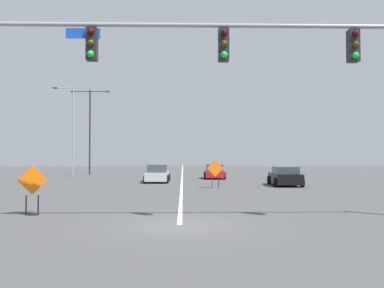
{
  "coord_description": "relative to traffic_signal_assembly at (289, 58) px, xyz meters",
  "views": [
    {
      "loc": [
        0.11,
        -12.63,
        2.22
      ],
      "look_at": [
        1.09,
        31.15,
        3.45
      ],
      "focal_mm": 36.93,
      "sensor_mm": 36.0,
      "label": 1
    }
  ],
  "objects": [
    {
      "name": "construction_sign_median_far",
      "position": [
        -9.09,
        2.31,
        -4.2
      ],
      "size": [
        1.09,
        0.23,
        1.84
      ],
      "color": "orange",
      "rests_on": "ground"
    },
    {
      "name": "car_black_distant",
      "position": [
        3.95,
        15.89,
        -4.72
      ],
      "size": [
        2.22,
        3.98,
        1.38
      ],
      "color": "black",
      "rests_on": "ground"
    },
    {
      "name": "street_lamp_near_left",
      "position": [
        -14.54,
        26.78,
        -0.39
      ],
      "size": [
        2.12,
        0.24,
        9.05
      ],
      "color": "gray",
      "rests_on": "ground"
    },
    {
      "name": "street_lamp_far_left",
      "position": [
        -14.01,
        32.21,
        0.27
      ],
      "size": [
        4.35,
        0.24,
        9.59
      ],
      "color": "black",
      "rests_on": "ground"
    },
    {
      "name": "road_centre_stripe",
      "position": [
        -3.55,
        38.1,
        -5.36
      ],
      "size": [
        0.16,
        76.17,
        0.01
      ],
      "color": "white",
      "rests_on": "ground"
    },
    {
      "name": "car_red_mid",
      "position": [
        -0.5,
        24.63,
        -4.75
      ],
      "size": [
        2.06,
        3.92,
        1.35
      ],
      "color": "red",
      "rests_on": "ground"
    },
    {
      "name": "traffic_signal_assembly",
      "position": [
        0.0,
        0.0,
        0.0
      ],
      "size": [
        17.04,
        0.44,
        6.77
      ],
      "color": "gray",
      "rests_on": "ground"
    },
    {
      "name": "car_silver_near",
      "position": [
        -5.56,
        20.07,
        -4.71
      ],
      "size": [
        1.98,
        4.38,
        1.43
      ],
      "color": "#B7BABF",
      "rests_on": "ground"
    },
    {
      "name": "ground",
      "position": [
        -3.55,
        0.02,
        -5.36
      ],
      "size": [
        137.1,
        137.1,
        0.0
      ],
      "primitive_type": "plane",
      "color": "#444447"
    },
    {
      "name": "construction_sign_left_shoulder",
      "position": [
        -1.28,
        13.81,
        -4.15
      ],
      "size": [
        1.14,
        0.14,
        1.91
      ],
      "color": "orange",
      "rests_on": "ground"
    }
  ]
}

